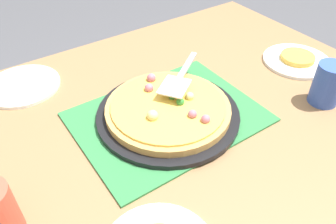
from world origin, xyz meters
The scene contains 9 objects.
dining_table centered at (0.00, 0.00, 0.64)m, with size 1.40×1.00×0.75m.
placemat centered at (0.00, 0.00, 0.75)m, with size 0.48×0.36×0.01m, color #2D753D.
pizza_pan centered at (0.00, 0.00, 0.76)m, with size 0.38×0.38×0.01m, color black.
pizza centered at (0.00, 0.00, 0.78)m, with size 0.33×0.33×0.05m.
plate_far_right centered at (-0.51, 0.01, 0.76)m, with size 0.22×0.22×0.01m, color white.
plate_side centered at (0.28, -0.37, 0.76)m, with size 0.22×0.22×0.01m, color white.
served_slice_right centered at (-0.51, 0.01, 0.77)m, with size 0.11×0.11×0.02m, color gold.
cup_far centered at (-0.40, 0.19, 0.81)m, with size 0.08×0.08×0.12m, color #3351AD.
pizza_server centered at (-0.08, -0.06, 0.82)m, with size 0.21×0.17×0.01m.
Camera 1 is at (0.39, 0.56, 1.34)m, focal length 36.02 mm.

